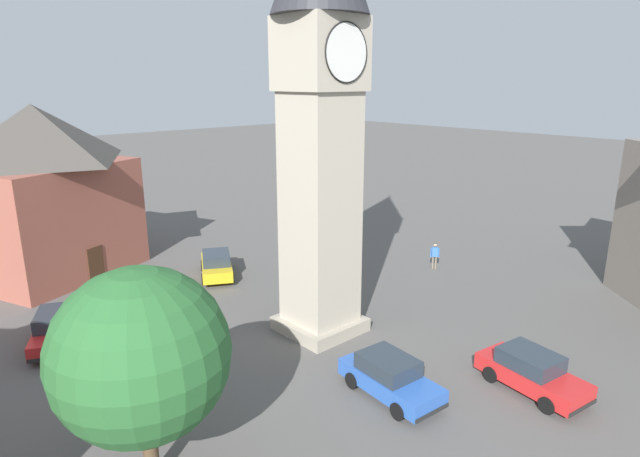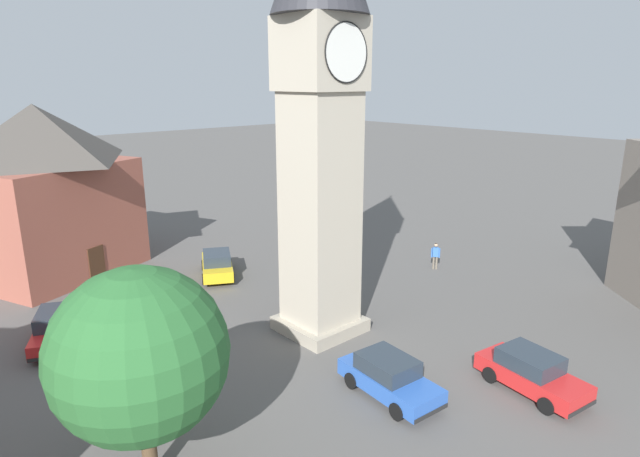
% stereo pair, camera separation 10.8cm
% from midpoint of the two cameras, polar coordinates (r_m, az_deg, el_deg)
% --- Properties ---
extents(ground_plane, '(200.00, 200.00, 0.00)m').
position_cam_midpoint_polar(ground_plane, '(25.69, -0.12, -10.73)').
color(ground_plane, '#565451').
extents(clock_tower, '(4.08, 4.08, 19.84)m').
position_cam_midpoint_polar(clock_tower, '(23.03, -0.14, 16.05)').
color(clock_tower, '#A59C89').
rests_on(clock_tower, ground).
extents(car_blue_kerb, '(3.49, 4.43, 1.53)m').
position_cam_midpoint_polar(car_blue_kerb, '(32.54, -11.11, -3.78)').
color(car_blue_kerb, gold).
rests_on(car_blue_kerb, ground).
extents(car_silver_kerb, '(3.32, 4.45, 1.53)m').
position_cam_midpoint_polar(car_silver_kerb, '(26.80, -26.43, -9.52)').
color(car_silver_kerb, red).
rests_on(car_silver_kerb, ground).
extents(car_red_corner, '(2.10, 4.27, 1.53)m').
position_cam_midpoint_polar(car_red_corner, '(20.70, 7.32, -15.45)').
color(car_red_corner, '#2D5BB7').
rests_on(car_red_corner, ground).
extents(car_white_side, '(2.31, 4.34, 1.53)m').
position_cam_midpoint_polar(car_white_side, '(22.31, 21.56, -14.06)').
color(car_white_side, red).
rests_on(car_white_side, ground).
extents(pedestrian, '(0.40, 0.45, 1.69)m').
position_cam_midpoint_polar(pedestrian, '(33.85, 12.08, -2.63)').
color(pedestrian, '#706656').
rests_on(pedestrian, ground).
extents(tree, '(4.96, 4.96, 6.59)m').
position_cam_midpoint_polar(tree, '(15.85, -18.77, -12.69)').
color(tree, brown).
rests_on(tree, ground).
extents(building_shop_left, '(11.33, 10.66, 10.10)m').
position_cam_midpoint_polar(building_shop_left, '(35.59, -27.66, 3.71)').
color(building_shop_left, '#995142').
rests_on(building_shop_left, ground).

